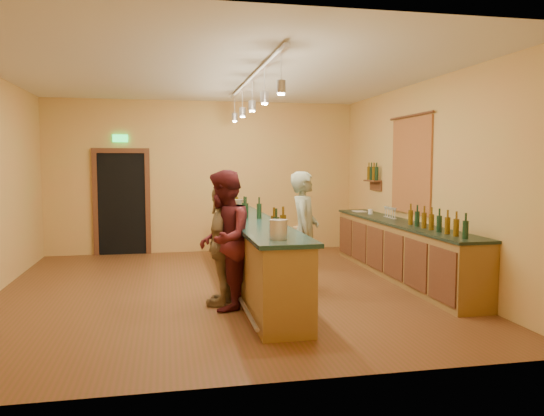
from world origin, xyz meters
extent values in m
plane|color=brown|center=(0.00, 0.00, 0.00)|extent=(7.00, 7.00, 0.00)
cube|color=silver|center=(0.00, 0.00, 3.20)|extent=(6.50, 7.00, 0.02)
cube|color=#E19854|center=(0.00, 3.50, 1.60)|extent=(6.50, 0.02, 3.20)
cube|color=#E19854|center=(0.00, -3.50, 1.60)|extent=(6.50, 0.02, 3.20)
cube|color=#E19854|center=(3.25, 0.00, 1.60)|extent=(0.02, 7.00, 3.20)
cube|color=black|center=(-1.70, 3.48, 1.05)|extent=(0.95, 0.06, 2.10)
cube|color=#4F2617|center=(-2.22, 3.46, 1.05)|extent=(0.10, 0.08, 2.10)
cube|color=#4F2617|center=(-1.18, 3.46, 1.05)|extent=(0.10, 0.08, 2.10)
cube|color=#4F2617|center=(-1.70, 3.46, 2.15)|extent=(1.15, 0.08, 0.10)
cube|color=#19E54C|center=(-1.70, 3.45, 2.40)|extent=(0.30, 0.04, 0.15)
cube|color=maroon|center=(3.23, 0.40, 1.85)|extent=(0.03, 1.40, 1.60)
cube|color=#4F2617|center=(3.16, 1.90, 1.55)|extent=(0.16, 0.55, 0.03)
cube|color=#4F2617|center=(3.23, 1.90, 1.45)|extent=(0.03, 0.55, 0.18)
cube|color=olive|center=(2.97, 0.20, 0.45)|extent=(0.55, 4.50, 0.90)
cube|color=black|center=(2.97, 0.20, 0.92)|extent=(0.60, 4.55, 0.04)
cylinder|color=silver|center=(2.97, 1.50, 0.99)|extent=(0.09, 0.09, 0.09)
cube|color=silver|center=(2.94, 2.00, 0.95)|extent=(0.22, 0.30, 0.01)
cube|color=olive|center=(0.47, 0.00, 0.50)|extent=(0.60, 5.00, 1.00)
cube|color=#17322E|center=(0.47, 0.00, 1.02)|extent=(0.70, 5.10, 0.05)
cylinder|color=silver|center=(0.11, 0.00, 0.15)|extent=(0.05, 5.00, 0.05)
cylinder|color=silver|center=(0.42, -2.10, 1.16)|extent=(0.20, 0.20, 0.22)
cylinder|color=silver|center=(0.42, 1.20, 1.16)|extent=(0.20, 0.20, 0.22)
cube|color=silver|center=(0.47, 0.00, 3.14)|extent=(0.06, 4.60, 0.05)
cylinder|color=silver|center=(0.47, -2.00, 2.95)|extent=(0.01, 0.01, 0.35)
cylinder|color=#A5A5AD|center=(0.47, -2.00, 2.75)|extent=(0.11, 0.11, 0.14)
cylinder|color=#FFEABF|center=(0.47, -2.00, 2.67)|extent=(0.08, 0.08, 0.02)
cylinder|color=silver|center=(0.47, -1.00, 2.95)|extent=(0.01, 0.01, 0.35)
cylinder|color=#A5A5AD|center=(0.47, -1.00, 2.75)|extent=(0.11, 0.11, 0.14)
cylinder|color=#FFEABF|center=(0.47, -1.00, 2.67)|extent=(0.08, 0.08, 0.02)
cylinder|color=silver|center=(0.47, 0.00, 2.95)|extent=(0.01, 0.01, 0.35)
cylinder|color=#A5A5AD|center=(0.47, 0.00, 2.75)|extent=(0.11, 0.11, 0.14)
cylinder|color=#FFEABF|center=(0.47, 0.00, 2.67)|extent=(0.08, 0.08, 0.02)
cylinder|color=silver|center=(0.47, 1.00, 2.95)|extent=(0.01, 0.01, 0.35)
cylinder|color=#A5A5AD|center=(0.47, 1.00, 2.75)|extent=(0.11, 0.11, 0.14)
cylinder|color=#FFEABF|center=(0.47, 1.00, 2.67)|extent=(0.08, 0.08, 0.02)
cylinder|color=silver|center=(0.47, 2.00, 2.95)|extent=(0.01, 0.01, 0.35)
cylinder|color=#A5A5AD|center=(0.47, 2.00, 2.75)|extent=(0.11, 0.11, 0.14)
cylinder|color=#FFEABF|center=(0.47, 2.00, 2.67)|extent=(0.08, 0.08, 0.02)
imported|color=gray|center=(1.20, -0.34, 0.89)|extent=(0.62, 0.75, 1.78)
imported|color=#59191E|center=(-0.08, -1.07, 0.91)|extent=(0.88, 1.02, 1.81)
imported|color=#997A51|center=(-0.08, -0.86, 0.80)|extent=(0.71, 1.02, 1.61)
cylinder|color=#B0814F|center=(1.62, 1.33, 0.73)|extent=(0.37, 0.37, 0.04)
cylinder|color=#B0814F|center=(1.76, 1.33, 0.36)|extent=(0.04, 0.04, 0.71)
cylinder|color=#B0814F|center=(1.55, 1.45, 0.36)|extent=(0.04, 0.04, 0.71)
cylinder|color=#B0814F|center=(1.55, 1.21, 0.36)|extent=(0.04, 0.04, 0.71)
camera|label=1|loc=(-0.81, -7.86, 1.91)|focal=35.00mm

